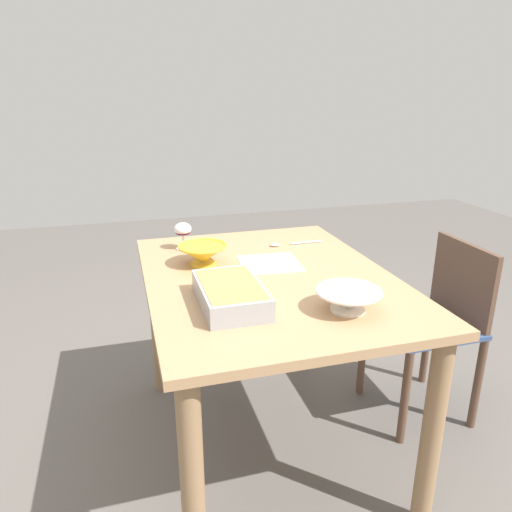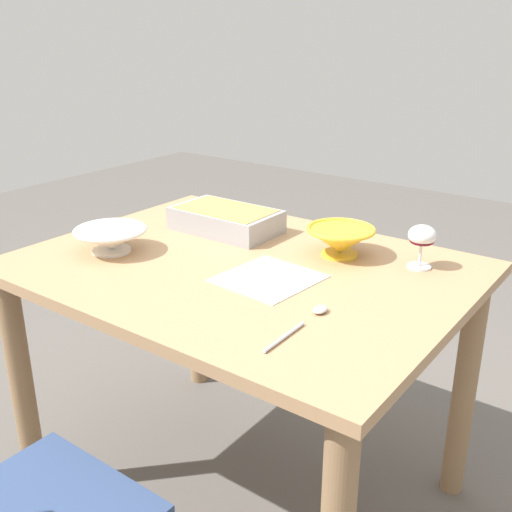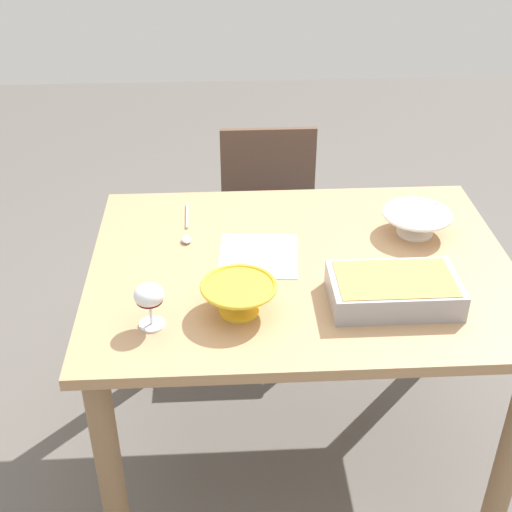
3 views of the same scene
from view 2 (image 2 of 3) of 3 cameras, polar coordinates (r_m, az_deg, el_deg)
name	(u,v)px [view 2 (image 2 of 3)]	position (r m, az deg, el deg)	size (l,w,h in m)	color
ground_plane	(244,486)	(2.10, -1.15, -20.91)	(8.00, 8.00, 0.00)	#5B5651
dining_table	(242,305)	(1.73, -1.31, -4.69)	(1.21, 0.92, 0.78)	tan
wine_glass	(422,238)	(1.69, 15.39, 1.62)	(0.08, 0.08, 0.12)	white
casserole_dish	(226,218)	(1.95, -2.85, 3.56)	(0.34, 0.20, 0.07)	#99999E
mixing_bowl	(340,240)	(1.74, 7.96, 1.53)	(0.20, 0.20, 0.09)	yellow
small_bowl	(111,238)	(1.81, -13.54, 1.63)	(0.21, 0.21, 0.07)	white
serving_spoon	(308,318)	(1.36, 4.97, -5.88)	(0.03, 0.25, 0.01)	silver
napkin	(269,278)	(1.58, 1.21, -2.11)	(0.23, 0.24, 0.00)	white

